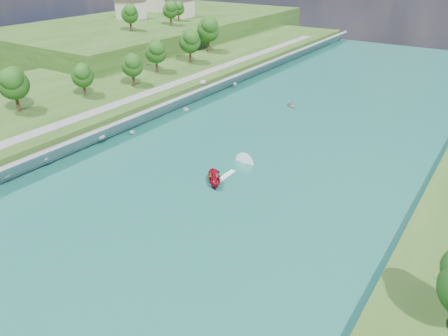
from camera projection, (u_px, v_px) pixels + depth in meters
The scene contains 11 objects.
ground at pixel (158, 223), 56.85m from camera, with size 260.00×260.00×0.00m, color #2D5119.
river_water at pixel (239, 166), 71.70m from camera, with size 55.00×240.00×0.10m, color #195F4E.
berm_west at pixel (46, 103), 95.80m from camera, with size 45.00×240.00×3.50m, color #2D5119.
ridge_west at pixel (160, 30), 166.50m from camera, with size 60.00×120.00×9.00m, color #2D5119.
riprap_bank at pixel (123, 126), 83.31m from camera, with size 4.53×236.00×4.21m.
riverside_path at pixel (100, 110), 86.29m from camera, with size 3.00×200.00×0.10m, color gray.
ridge_houses at pixel (155, 4), 169.35m from camera, with size 29.50×29.50×8.40m.
trees_west at pixel (6, 89), 80.54m from camera, with size 14.17×150.04×12.57m.
trees_ridge at pixel (165, 9), 150.99m from camera, with size 18.41×44.78×9.50m.
motorboat at pixel (218, 176), 66.66m from camera, with size 4.35×19.16×2.15m.
raft at pixel (292, 105), 98.72m from camera, with size 3.98×3.90×1.49m.
Camera 1 is at (33.68, -34.78, 31.86)m, focal length 35.00 mm.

